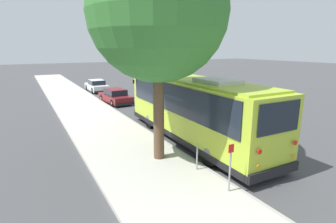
{
  "coord_description": "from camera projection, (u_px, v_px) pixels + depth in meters",
  "views": [
    {
      "loc": [
        -10.78,
        7.49,
        4.8
      ],
      "look_at": [
        1.74,
        0.5,
        1.3
      ],
      "focal_mm": 28.0,
      "sensor_mm": 36.0,
      "label": 1
    }
  ],
  "objects": [
    {
      "name": "ground_plane",
      "position": [
        192.0,
        141.0,
        13.83
      ],
      "size": [
        160.0,
        160.0,
        0.0
      ],
      "primitive_type": "plane",
      "color": "#474749"
    },
    {
      "name": "sidewalk_slab",
      "position": [
        129.0,
        153.0,
        12.13
      ],
      "size": [
        80.0,
        4.01,
        0.15
      ],
      "primitive_type": "cube",
      "color": "beige",
      "rests_on": "ground"
    },
    {
      "name": "curb_strip",
      "position": [
        168.0,
        145.0,
        13.11
      ],
      "size": [
        80.0,
        0.14,
        0.15
      ],
      "primitive_type": "cube",
      "color": "#AAA69D",
      "rests_on": "ground"
    },
    {
      "name": "shuttle_bus",
      "position": [
        193.0,
        106.0,
        13.54
      ],
      "size": [
        10.8,
        2.77,
        3.46
      ],
      "rotation": [
        0.0,
        0.0,
        -0.02
      ],
      "color": "#ADC633",
      "rests_on": "ground"
    },
    {
      "name": "parked_sedan_maroon",
      "position": [
        115.0,
        97.0,
        23.23
      ],
      "size": [
        4.34,
        1.99,
        1.27
      ],
      "rotation": [
        0.0,
        0.0,
        0.07
      ],
      "color": "maroon",
      "rests_on": "ground"
    },
    {
      "name": "parked_sedan_white",
      "position": [
        97.0,
        86.0,
        29.45
      ],
      "size": [
        4.32,
        1.81,
        1.31
      ],
      "rotation": [
        0.0,
        0.0,
        0.01
      ],
      "color": "silver",
      "rests_on": "ground"
    },
    {
      "name": "street_tree",
      "position": [
        156.0,
        2.0,
        10.02
      ],
      "size": [
        5.44,
        5.44,
        9.52
      ],
      "color": "brown",
      "rests_on": "sidewalk_slab"
    },
    {
      "name": "sign_post_near",
      "position": [
        230.0,
        167.0,
        8.53
      ],
      "size": [
        0.06,
        0.22,
        1.65
      ],
      "color": "gray",
      "rests_on": "sidewalk_slab"
    },
    {
      "name": "sign_post_far",
      "position": [
        197.0,
        157.0,
        10.16
      ],
      "size": [
        0.06,
        0.06,
        1.08
      ],
      "color": "gray",
      "rests_on": "sidewalk_slab"
    },
    {
      "name": "lane_stripe_mid",
      "position": [
        260.0,
        136.0,
        14.54
      ],
      "size": [
        2.4,
        0.14,
        0.01
      ],
      "primitive_type": "cube",
      "color": "silver",
      "rests_on": "ground"
    },
    {
      "name": "lane_stripe_ahead",
      "position": [
        197.0,
        113.0,
        19.63
      ],
      "size": [
        2.4,
        0.14,
        0.01
      ],
      "primitive_type": "cube",
      "color": "silver",
      "rests_on": "ground"
    }
  ]
}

